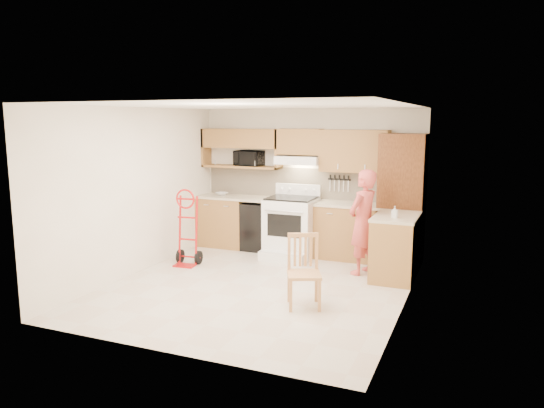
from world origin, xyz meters
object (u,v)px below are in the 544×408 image
Objects in this scene: hand_truck at (186,231)px; dining_chair at (304,272)px; range at (290,222)px; person at (363,222)px; microwave at (249,158)px.

hand_truck reaches higher than dining_chair.
hand_truck is (-1.36, -1.12, -0.05)m from range.
hand_truck is (-2.71, -0.62, -0.24)m from person.
dining_chair is (-0.36, -1.67, -0.34)m from person.
dining_chair is at bearing -48.35° from microwave.
range reaches higher than hand_truck.
range is 1.33× the size of dining_chair.
dining_chair is (0.99, -2.17, -0.15)m from range.
person is at bearing 53.83° from dining_chair.
person is (1.35, -0.50, 0.19)m from range.
dining_chair is at bearing 9.86° from person.
person is 1.43× the size of hand_truck.
hand_truck is 2.58m from dining_chair.
microwave reaches higher than range.
range is 1.45m from person.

